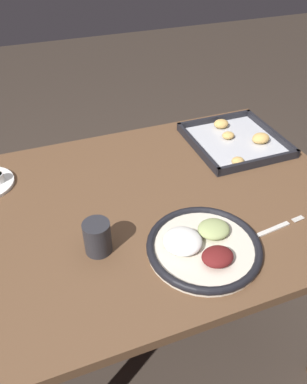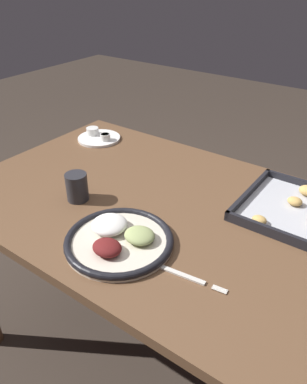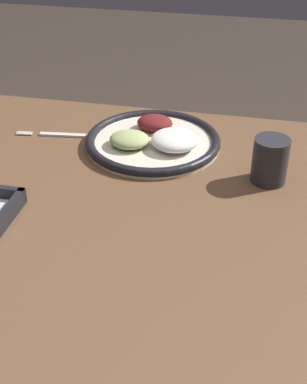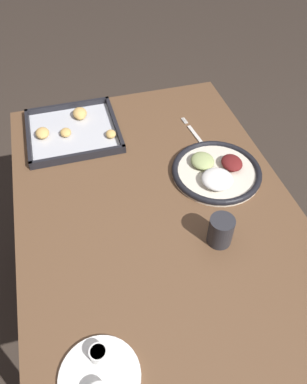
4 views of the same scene
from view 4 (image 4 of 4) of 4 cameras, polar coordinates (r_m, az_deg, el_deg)
ground_plane at (r=1.71m, az=0.20°, el=-17.62°), size 8.00×8.00×0.00m
dining_table at (r=1.19m, az=0.28°, el=-5.20°), size 1.17×0.81×0.72m
dinner_plate at (r=1.20m, az=9.57°, el=3.16°), size 0.28×0.28×0.05m
fork at (r=1.34m, az=6.54°, el=8.48°), size 0.20×0.04×0.00m
saucer_plate at (r=0.87m, az=-8.23°, el=-26.24°), size 0.17×0.17×0.04m
baking_tray at (r=1.37m, az=-12.18°, el=9.28°), size 0.30×0.32×0.04m
drinking_cup at (r=1.01m, az=10.21°, el=-5.82°), size 0.07×0.07×0.09m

